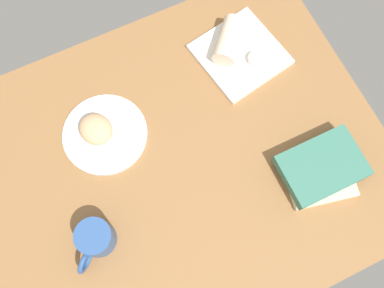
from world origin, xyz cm
name	(u,v)px	position (x,y,z in cm)	size (l,w,h in cm)	color
dining_table	(179,163)	(0.00, 0.00, 2.00)	(110.00, 90.00, 4.00)	olive
round_plate	(105,134)	(-14.95, 15.36, 4.70)	(23.02, 23.02, 1.40)	white
scone_pastry	(96,129)	(-16.52, 16.35, 8.10)	(9.48, 8.39, 5.40)	tan
square_plate	(240,54)	(29.38, 21.27, 4.80)	(22.30, 22.30, 1.60)	white
sauce_cup	(256,59)	(32.08, 17.04, 6.83)	(4.63, 4.63, 2.29)	silver
breakfast_wrap	(229,40)	(27.22, 24.65, 8.88)	(6.55, 6.55, 13.35)	beige
book_stack	(321,169)	(32.17, -18.52, 6.87)	(21.51, 18.72, 5.53)	beige
coffee_mug	(95,239)	(-27.15, -10.26, 8.49)	(11.61, 11.26, 8.77)	#2D518C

